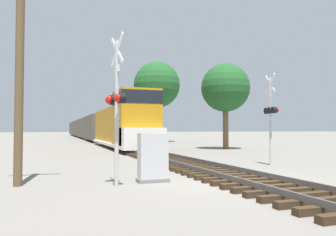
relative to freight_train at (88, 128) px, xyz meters
name	(u,v)px	position (x,y,z in m)	size (l,w,h in m)	color
ground_plane	(243,182)	(0.00, -51.28, -1.92)	(400.00, 400.00, 0.00)	slate
rail_track_bed	(243,178)	(0.00, -51.28, -1.78)	(2.60, 160.00, 0.31)	#382819
freight_train	(88,128)	(0.00, 0.00, 0.00)	(2.99, 81.40, 4.59)	#B77A14
crossing_signal_near	(116,102)	(-4.02, -50.77, 0.59)	(0.49, 1.01, 4.54)	#B7B7BC
crossing_signal_far	(271,113)	(4.01, -47.36, 0.57)	(0.43, 1.01, 4.33)	#B7B7BC
relay_cabinet	(153,158)	(-2.72, -50.25, -1.15)	(1.01, 0.53, 1.57)	slate
utility_pole	(20,48)	(-6.77, -49.66, 2.24)	(1.80, 0.25, 7.99)	brown
tree_far_right	(225,88)	(8.21, -35.50, 3.35)	(4.20, 4.20, 7.41)	brown
tree_mid_background	(157,85)	(7.32, -18.42, 5.78)	(6.24, 6.24, 10.84)	brown
tree_deep_background	(136,112)	(8.31, -2.38, 2.98)	(4.40, 4.40, 7.13)	brown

